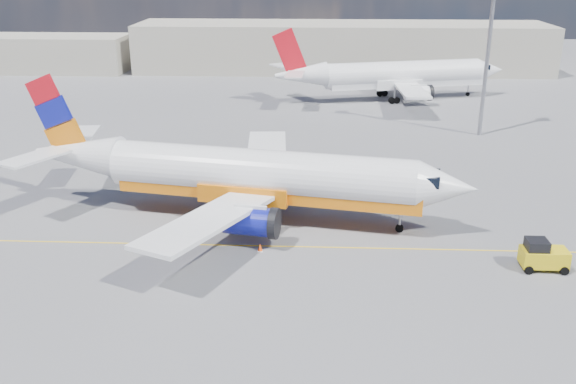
{
  "coord_description": "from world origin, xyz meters",
  "views": [
    {
      "loc": [
        1.02,
        -37.7,
        19.36
      ],
      "look_at": [
        -0.94,
        4.56,
        3.5
      ],
      "focal_mm": 40.0,
      "sensor_mm": 36.0,
      "label": 1
    }
  ],
  "objects_px": {
    "main_jet": "(247,175)",
    "second_jet": "(396,75)",
    "traffic_cone": "(260,248)",
    "gse_tug": "(543,255)"
  },
  "relations": [
    {
      "from": "second_jet",
      "to": "main_jet",
      "type": "bearing_deg",
      "value": -124.85
    },
    {
      "from": "main_jet",
      "to": "second_jet",
      "type": "bearing_deg",
      "value": 80.36
    },
    {
      "from": "traffic_cone",
      "to": "main_jet",
      "type": "bearing_deg",
      "value": 103.82
    },
    {
      "from": "main_jet",
      "to": "traffic_cone",
      "type": "xyz_separation_m",
      "value": [
        1.44,
        -5.83,
        -3.28
      ]
    },
    {
      "from": "main_jet",
      "to": "gse_tug",
      "type": "distance_m",
      "value": 21.51
    },
    {
      "from": "traffic_cone",
      "to": "gse_tug",
      "type": "bearing_deg",
      "value": -5.54
    },
    {
      "from": "main_jet",
      "to": "traffic_cone",
      "type": "distance_m",
      "value": 6.84
    },
    {
      "from": "second_jet",
      "to": "traffic_cone",
      "type": "bearing_deg",
      "value": -121.09
    },
    {
      "from": "second_jet",
      "to": "gse_tug",
      "type": "xyz_separation_m",
      "value": [
        3.96,
        -51.06,
        -2.41
      ]
    },
    {
      "from": "gse_tug",
      "to": "traffic_cone",
      "type": "height_order",
      "value": "gse_tug"
    }
  ]
}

